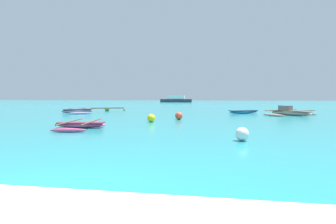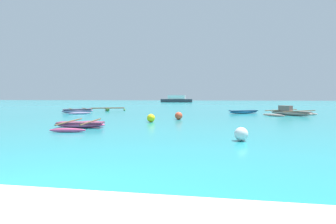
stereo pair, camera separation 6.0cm
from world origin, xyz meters
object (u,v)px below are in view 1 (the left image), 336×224
at_px(mooring_buoy_1, 242,134).
at_px(mooring_buoy_2, 151,118).
at_px(moored_boat_3, 289,112).
at_px(moored_boat_4, 81,125).
at_px(mooring_buoy_0, 179,116).
at_px(distant_ferry, 176,99).
at_px(moored_boat_1, 243,112).
at_px(moored_boat_2, 107,109).
at_px(moored_boat_0, 77,111).

relative_size(mooring_buoy_1, mooring_buoy_2, 0.96).
distance_m(moored_boat_3, mooring_buoy_2, 13.48).
bearing_deg(moored_boat_4, mooring_buoy_0, 43.11).
bearing_deg(distant_ferry, mooring_buoy_2, -83.93).
bearing_deg(distant_ferry, mooring_buoy_0, -82.32).
bearing_deg(moored_boat_1, moored_boat_2, 141.61).
distance_m(moored_boat_4, mooring_buoy_0, 7.38).
xyz_separation_m(moored_boat_1, mooring_buoy_2, (-7.01, -10.10, 0.08)).
relative_size(moored_boat_3, distant_ferry, 0.51).
bearing_deg(moored_boat_4, moored_boat_2, 98.80).
relative_size(moored_boat_2, mooring_buoy_2, 8.97).
xyz_separation_m(moored_boat_3, mooring_buoy_1, (-5.77, -14.72, -0.03)).
relative_size(moored_boat_0, moored_boat_4, 0.94).
bearing_deg(mooring_buoy_1, moored_boat_1, 83.05).
height_order(moored_boat_1, distant_ferry, distant_ferry).
relative_size(moored_boat_4, mooring_buoy_2, 7.67).
bearing_deg(mooring_buoy_0, mooring_buoy_2, -125.34).
bearing_deg(mooring_buoy_2, moored_boat_4, -129.09).
height_order(moored_boat_2, mooring_buoy_0, mooring_buoy_0).
relative_size(moored_boat_0, mooring_buoy_0, 6.89).
bearing_deg(mooring_buoy_0, moored_boat_4, -127.73).
bearing_deg(mooring_buoy_1, moored_boat_4, 159.89).
bearing_deg(moored_boat_4, moored_boat_1, 44.89).
xyz_separation_m(mooring_buoy_0, mooring_buoy_2, (-1.54, -2.18, -0.01)).
height_order(mooring_buoy_0, mooring_buoy_2, mooring_buoy_0).
bearing_deg(moored_boat_3, moored_boat_0, -126.58).
bearing_deg(distant_ferry, moored_boat_2, -91.80).
height_order(moored_boat_3, mooring_buoy_2, moored_boat_3).
bearing_deg(moored_boat_0, mooring_buoy_0, -62.17).
distance_m(moored_boat_0, moored_boat_4, 13.00).
distance_m(moored_boat_4, mooring_buoy_1, 8.46).
relative_size(moored_boat_0, moored_boat_3, 0.76).
relative_size(moored_boat_1, mooring_buoy_1, 6.20).
bearing_deg(moored_boat_2, mooring_buoy_1, 12.77).
distance_m(moored_boat_2, mooring_buoy_1, 23.91).
distance_m(moored_boat_3, mooring_buoy_1, 15.81).
height_order(moored_boat_0, mooring_buoy_2, mooring_buoy_2).
bearing_deg(moored_boat_2, distant_ferry, 156.83).
distance_m(moored_boat_0, moored_boat_3, 20.06).
distance_m(mooring_buoy_0, distant_ferry, 62.71).
bearing_deg(moored_boat_2, moored_boat_4, -3.41).
distance_m(moored_boat_2, mooring_buoy_2, 15.68).
xyz_separation_m(moored_boat_1, mooring_buoy_0, (-5.47, -7.92, 0.09)).
xyz_separation_m(moored_boat_2, moored_boat_3, (19.18, -5.07, 0.13)).
height_order(moored_boat_0, moored_boat_3, moored_boat_3).
height_order(moored_boat_4, mooring_buoy_1, mooring_buoy_1).
xyz_separation_m(moored_boat_1, moored_boat_2, (-15.45, 3.12, -0.03)).
xyz_separation_m(moored_boat_0, moored_boat_3, (20.06, 0.46, 0.05)).
height_order(moored_boat_2, mooring_buoy_2, mooring_buoy_2).
height_order(moored_boat_2, moored_boat_4, moored_boat_4).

